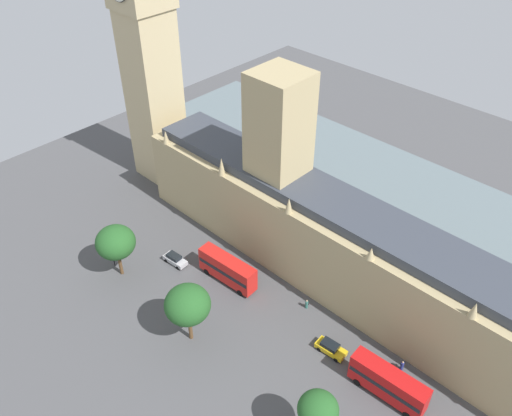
{
  "coord_description": "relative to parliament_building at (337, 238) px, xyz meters",
  "views": [
    {
      "loc": [
        51.15,
        31.75,
        62.26
      ],
      "look_at": [
        1.0,
        -16.32,
        8.32
      ],
      "focal_mm": 37.08,
      "sensor_mm": 36.0,
      "label": 1
    }
  ],
  "objects": [
    {
      "name": "car_silver_kerbside",
      "position": [
        15.71,
        -21.3,
        -7.7
      ],
      "size": [
        2.13,
        4.45,
        1.74
      ],
      "rotation": [
        0.0,
        0.0,
        0.09
      ],
      "color": "#B7B7BC",
      "rests_on": "ground"
    },
    {
      "name": "double_decker_bus_corner",
      "position": [
        12.48,
        18.2,
        -5.95
      ],
      "size": [
        3.11,
        10.62,
        4.75
      ],
      "rotation": [
        0.0,
        0.0,
        3.2
      ],
      "color": "red",
      "rests_on": "ground"
    },
    {
      "name": "ground_plane",
      "position": [
        1.99,
        1.77,
        -8.58
      ],
      "size": [
        149.75,
        149.75,
        0.0
      ],
      "primitive_type": "plane",
      "color": "#4C4C4F"
    },
    {
      "name": "plane_tree_opposite_hall",
      "position": [
        24.1,
        -7.41,
        -1.49
      ],
      "size": [
        6.51,
        6.51,
        9.88
      ],
      "color": "brown",
      "rests_on": "ground"
    },
    {
      "name": "pedestrian_trailing",
      "position": [
        7.99,
        1.06,
        -7.84
      ],
      "size": [
        0.69,
        0.63,
        1.64
      ],
      "rotation": [
        0.0,
        0.0,
        1.05
      ],
      "color": "#336B60",
      "rests_on": "ground"
    },
    {
      "name": "river_thames",
      "position": [
        -27.2,
        1.77,
        -8.46
      ],
      "size": [
        30.42,
        134.77,
        0.25
      ],
      "primitive_type": "cube",
      "color": "slate",
      "rests_on": "ground"
    },
    {
      "name": "parliament_building",
      "position": [
        0.0,
        0.0,
        0.0
      ],
      "size": [
        12.16,
        79.75,
        31.89
      ],
      "color": "tan",
      "rests_on": "ground"
    },
    {
      "name": "car_yellow_cab_by_river_gate",
      "position": [
        12.07,
        8.78,
        -7.69
      ],
      "size": [
        2.26,
        4.59,
        1.74
      ],
      "rotation": [
        0.0,
        0.0,
        0.08
      ],
      "color": "gold",
      "rests_on": "ground"
    },
    {
      "name": "plane_tree_under_trees",
      "position": [
        23.36,
        -25.8,
        -1.77
      ],
      "size": [
        6.35,
        6.35,
        9.54
      ],
      "color": "brown",
      "rests_on": "ground"
    },
    {
      "name": "street_lamp_slot_10",
      "position": [
        23.07,
        -28.33,
        -4.35
      ],
      "size": [
        0.56,
        0.56,
        6.02
      ],
      "color": "black",
      "rests_on": "ground"
    },
    {
      "name": "double_decker_bus_far_end",
      "position": [
        12.37,
        -11.89,
        -5.95
      ],
      "size": [
        3.22,
        10.64,
        4.75
      ],
      "rotation": [
        0.0,
        0.0,
        0.07
      ],
      "color": "red",
      "rests_on": "ground"
    },
    {
      "name": "clock_tower",
      "position": [
        -0.41,
        -44.87,
        21.65
      ],
      "size": [
        9.24,
        9.24,
        58.4
      ],
      "color": "tan",
      "rests_on": "ground"
    },
    {
      "name": "pedestrian_midblock",
      "position": [
        7.57,
        17.6,
        -7.83
      ],
      "size": [
        0.68,
        0.69,
        1.67
      ],
      "rotation": [
        0.0,
        0.0,
        2.4
      ],
      "color": "navy",
      "rests_on": "ground"
    },
    {
      "name": "plane_tree_leading",
      "position": [
        24.02,
        15.45,
        -1.63
      ],
      "size": [
        4.84,
        4.84,
        9.08
      ],
      "color": "brown",
      "rests_on": "ground"
    }
  ]
}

